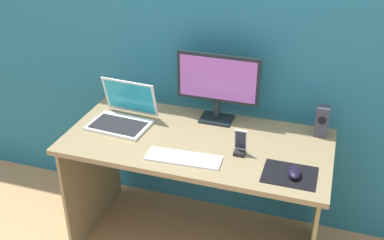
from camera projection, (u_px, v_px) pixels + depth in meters
name	position (u px, v px, depth m)	size (l,w,h in m)	color
wall_back	(220.00, 20.00, 2.51)	(6.00, 0.04, 2.50)	#226780
desk	(197.00, 163.00, 2.49)	(1.39, 0.67, 0.73)	#8A7752
monitor	(218.00, 84.00, 2.50)	(0.46, 0.14, 0.39)	black
speaker_right	(322.00, 121.00, 2.42)	(0.07, 0.06, 0.17)	#373847
laptop	(123.00, 116.00, 2.56)	(0.34, 0.30, 0.23)	silver
keyboard_external	(184.00, 158.00, 2.26)	(0.37, 0.12, 0.01)	white
mousepad	(290.00, 175.00, 2.14)	(0.25, 0.20, 0.00)	black
mouse	(294.00, 173.00, 2.12)	(0.06, 0.10, 0.04)	black
phone_in_dock	(240.00, 146.00, 2.28)	(0.06, 0.05, 0.14)	black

